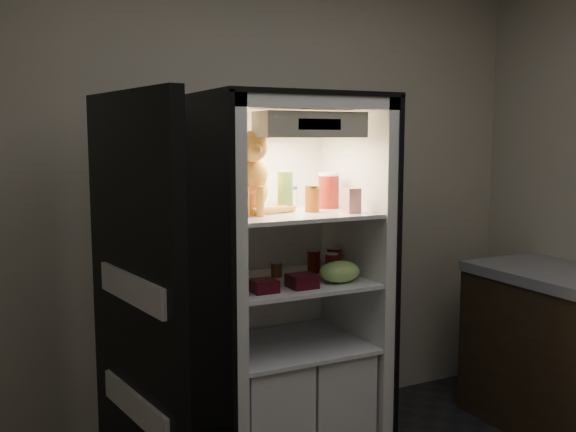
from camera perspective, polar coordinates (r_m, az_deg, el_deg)
name	(u,v)px	position (r m, az deg, el deg)	size (l,w,h in m)	color
room_shell	(480,151)	(2.10, 16.73, 5.55)	(3.60, 3.60, 3.60)	white
refrigerator	(285,305)	(3.37, -0.31, -7.96)	(0.90, 0.72, 1.88)	white
fridge_door	(136,317)	(2.79, -13.37, -8.72)	(0.20, 0.87, 1.85)	black
tabby_cat	(247,180)	(3.12, -3.64, 3.19)	(0.37, 0.43, 0.44)	orange
parmesan_shaker	(285,192)	(3.20, -0.26, 2.19)	(0.08, 0.08, 0.20)	#248739
mayo_tub	(290,197)	(3.41, 0.18, 1.73)	(0.08, 0.08, 0.11)	white
salsa_jar	(312,199)	(3.20, 2.17, 1.54)	(0.07, 0.07, 0.13)	maroon
pepper_jar	(329,191)	(3.37, 3.64, 2.27)	(0.11, 0.11, 0.19)	#A42A15
cream_carton	(352,201)	(3.18, 5.67, 1.38)	(0.07, 0.07, 0.12)	silver
soda_can_a	(314,261)	(3.44, 2.30, -4.06)	(0.07, 0.07, 0.12)	black
soda_can_b	(334,260)	(3.44, 4.09, -3.95)	(0.07, 0.07, 0.14)	black
soda_can_c	(332,266)	(3.32, 3.90, -4.43)	(0.07, 0.07, 0.13)	black
condiment_jar	(277,269)	(3.34, -1.03, -4.74)	(0.06, 0.06, 0.08)	#5B301A
grape_bag	(340,272)	(3.22, 4.61, -4.96)	(0.22, 0.16, 0.11)	#93C65C
berry_box_left	(263,286)	(3.02, -2.19, -6.23)	(0.12, 0.12, 0.06)	#470B16
berry_box_right	(302,281)	(3.11, 1.25, -5.80)	(0.13, 0.13, 0.06)	#470B16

